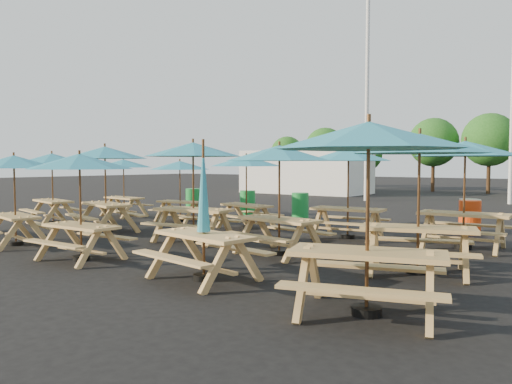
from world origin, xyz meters
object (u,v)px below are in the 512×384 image
Objects in this scene: picnic_unit_2 at (124,166)px; picnic_unit_8 at (246,165)px; picnic_unit_9 at (204,223)px; waste_bin_4 at (470,217)px; picnic_unit_5 at (180,168)px; picnic_unit_12 at (368,145)px; picnic_unit_1 at (52,162)px; picnic_unit_6 at (80,167)px; picnic_unit_4 at (105,157)px; waste_bin_2 at (300,206)px; waste_bin_1 at (248,203)px; picnic_unit_13 at (420,151)px; picnic_unit_10 at (279,159)px; picnic_unit_11 at (348,159)px; waste_bin_0 at (193,200)px; picnic_unit_14 at (465,154)px; picnic_unit_3 at (14,166)px; waste_bin_3 at (470,215)px; picnic_unit_7 at (193,154)px.

picnic_unit_8 is at bearing 2.57° from picnic_unit_2.
waste_bin_4 is (2.26, 8.37, -0.50)m from picnic_unit_9.
picnic_unit_5 is 11.14m from picnic_unit_12.
picnic_unit_2 is at bearing 101.65° from picnic_unit_1.
picnic_unit_6 is 0.92× the size of picnic_unit_9.
picnic_unit_4 is 10.31m from waste_bin_4.
picnic_unit_2 is 6.63m from waste_bin_2.
waste_bin_1 is at bearing 178.27° from waste_bin_2.
picnic_unit_8 is 4.14m from waste_bin_1.
picnic_unit_13 is at bearing -12.64° from picnic_unit_8.
picnic_unit_2 is 0.83× the size of picnic_unit_10.
picnic_unit_1 is at bearing -172.13° from picnic_unit_10.
picnic_unit_4 is at bearing -41.77° from picnic_unit_2.
picnic_unit_5 is 0.84× the size of picnic_unit_8.
picnic_unit_5 is (2.80, 0.08, -0.06)m from picnic_unit_2.
picnic_unit_11 is 2.71× the size of waste_bin_0.
picnic_unit_14 reaches higher than picnic_unit_9.
waste_bin_4 is at bearing -2.65° from waste_bin_1.
waste_bin_0 is at bearing 154.22° from picnic_unit_11.
picnic_unit_14 reaches higher than picnic_unit_2.
waste_bin_2 is at bearing 38.45° from picnic_unit_5.
picnic_unit_1 is 1.07× the size of picnic_unit_3.
picnic_unit_2 is 4.76m from waste_bin_1.
picnic_unit_8 is 8.64m from picnic_unit_12.
picnic_unit_4 is 3.12× the size of waste_bin_4.
picnic_unit_13 reaches higher than picnic_unit_9.
waste_bin_4 is (2.53, 5.70, -1.59)m from picnic_unit_10.
waste_bin_1 is (3.46, 2.97, -1.38)m from picnic_unit_2.
picnic_unit_13 is 3.25× the size of waste_bin_0.
picnic_unit_2 reaches higher than waste_bin_1.
picnic_unit_5 is 6.24m from picnic_unit_11.
waste_bin_1 and waste_bin_3 have the same top height.
picnic_unit_2 is 0.72× the size of picnic_unit_12.
picnic_unit_3 is 4.21m from picnic_unit_7.
picnic_unit_3 is at bearing -134.70° from waste_bin_4.
picnic_unit_11 is 2.71× the size of waste_bin_3.
picnic_unit_7 is 6.37m from picnic_unit_14.
waste_bin_0 is at bearing -177.70° from waste_bin_1.
picnic_unit_5 is 0.85× the size of picnic_unit_11.
picnic_unit_9 is at bearing 158.66° from picnic_unit_12.
picnic_unit_11 is 6.67m from picnic_unit_12.
picnic_unit_8 is 0.85× the size of picnic_unit_13.
picnic_unit_7 reaches higher than waste_bin_4.
picnic_unit_4 is 6.79m from waste_bin_2.
picnic_unit_4 is at bearing -160.31° from picnic_unit_11.
waste_bin_1 is at bearing 106.80° from picnic_unit_7.
picnic_unit_4 is at bearing -94.86° from waste_bin_1.
picnic_unit_2 is 9.04m from picnic_unit_11.
picnic_unit_1 reaches higher than waste_bin_3.
picnic_unit_1 reaches higher than waste_bin_0.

